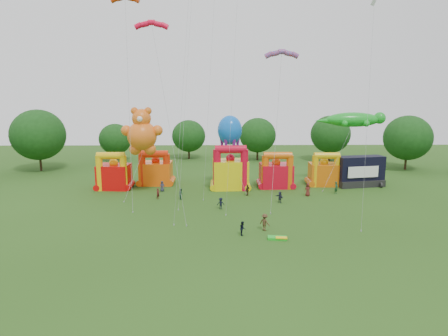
{
  "coord_description": "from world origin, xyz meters",
  "views": [
    {
      "loc": [
        -1.33,
        -36.15,
        15.38
      ],
      "look_at": [
        -0.47,
        18.0,
        5.01
      ],
      "focal_mm": 32.0,
      "sensor_mm": 36.0,
      "label": 1
    }
  ],
  "objects_px": {
    "spectator_4": "(247,190)",
    "gecko_kite": "(341,151)",
    "teddy_bear_kite": "(139,149)",
    "spectator_0": "(162,186)",
    "stage_trailer": "(360,172)",
    "bouncy_castle_0": "(114,175)",
    "octopus_kite": "(234,152)",
    "bouncy_castle_2": "(230,172)"
  },
  "relations": [
    {
      "from": "spectator_0",
      "to": "spectator_4",
      "type": "relative_size",
      "value": 0.96
    },
    {
      "from": "stage_trailer",
      "to": "teddy_bear_kite",
      "type": "relative_size",
      "value": 0.61
    },
    {
      "from": "spectator_0",
      "to": "octopus_kite",
      "type": "bearing_deg",
      "value": -11.4
    },
    {
      "from": "bouncy_castle_2",
      "to": "spectator_0",
      "type": "distance_m",
      "value": 11.04
    },
    {
      "from": "octopus_kite",
      "to": "gecko_kite",
      "type": "bearing_deg",
      "value": 2.69
    },
    {
      "from": "bouncy_castle_2",
      "to": "spectator_4",
      "type": "distance_m",
      "value": 5.41
    },
    {
      "from": "stage_trailer",
      "to": "teddy_bear_kite",
      "type": "bearing_deg",
      "value": -170.75
    },
    {
      "from": "bouncy_castle_0",
      "to": "gecko_kite",
      "type": "xyz_separation_m",
      "value": [
        36.67,
        1.14,
        3.64
      ]
    },
    {
      "from": "spectator_0",
      "to": "gecko_kite",
      "type": "bearing_deg",
      "value": -16.06
    },
    {
      "from": "stage_trailer",
      "to": "teddy_bear_kite",
      "type": "height_order",
      "value": "teddy_bear_kite"
    },
    {
      "from": "spectator_4",
      "to": "stage_trailer",
      "type": "bearing_deg",
      "value": 143.72
    },
    {
      "from": "stage_trailer",
      "to": "spectator_4",
      "type": "distance_m",
      "value": 20.02
    },
    {
      "from": "bouncy_castle_0",
      "to": "bouncy_castle_2",
      "type": "distance_m",
      "value": 18.69
    },
    {
      "from": "bouncy_castle_0",
      "to": "spectator_4",
      "type": "distance_m",
      "value": 21.66
    },
    {
      "from": "bouncy_castle_0",
      "to": "gecko_kite",
      "type": "bearing_deg",
      "value": 1.77
    },
    {
      "from": "gecko_kite",
      "to": "spectator_4",
      "type": "relative_size",
      "value": 7.11
    },
    {
      "from": "bouncy_castle_2",
      "to": "teddy_bear_kite",
      "type": "distance_m",
      "value": 14.91
    },
    {
      "from": "bouncy_castle_2",
      "to": "spectator_0",
      "type": "bearing_deg",
      "value": -171.16
    },
    {
      "from": "bouncy_castle_0",
      "to": "spectator_0",
      "type": "height_order",
      "value": "bouncy_castle_0"
    },
    {
      "from": "spectator_4",
      "to": "gecko_kite",
      "type": "bearing_deg",
      "value": 146.36
    },
    {
      "from": "teddy_bear_kite",
      "to": "spectator_4",
      "type": "bearing_deg",
      "value": -0.96
    },
    {
      "from": "bouncy_castle_0",
      "to": "octopus_kite",
      "type": "bearing_deg",
      "value": 0.94
    },
    {
      "from": "teddy_bear_kite",
      "to": "octopus_kite",
      "type": "bearing_deg",
      "value": 17.95
    },
    {
      "from": "gecko_kite",
      "to": "spectator_0",
      "type": "bearing_deg",
      "value": -174.23
    },
    {
      "from": "bouncy_castle_2",
      "to": "gecko_kite",
      "type": "height_order",
      "value": "gecko_kite"
    },
    {
      "from": "spectator_0",
      "to": "bouncy_castle_2",
      "type": "bearing_deg",
      "value": -13.0
    },
    {
      "from": "stage_trailer",
      "to": "spectator_4",
      "type": "bearing_deg",
      "value": -162.55
    },
    {
      "from": "teddy_bear_kite",
      "to": "octopus_kite",
      "type": "relative_size",
      "value": 1.13
    },
    {
      "from": "teddy_bear_kite",
      "to": "spectator_0",
      "type": "bearing_deg",
      "value": 41.16
    },
    {
      "from": "bouncy_castle_0",
      "to": "stage_trailer",
      "type": "relative_size",
      "value": 0.76
    },
    {
      "from": "bouncy_castle_0",
      "to": "spectator_4",
      "type": "bearing_deg",
      "value": -12.15
    },
    {
      "from": "teddy_bear_kite",
      "to": "gecko_kite",
      "type": "relative_size",
      "value": 1.09
    },
    {
      "from": "spectator_0",
      "to": "spectator_4",
      "type": "distance_m",
      "value": 13.47
    },
    {
      "from": "bouncy_castle_0",
      "to": "teddy_bear_kite",
      "type": "height_order",
      "value": "teddy_bear_kite"
    },
    {
      "from": "gecko_kite",
      "to": "spectator_4",
      "type": "bearing_deg",
      "value": -159.92
    },
    {
      "from": "bouncy_castle_2",
      "to": "stage_trailer",
      "type": "height_order",
      "value": "bouncy_castle_2"
    },
    {
      "from": "gecko_kite",
      "to": "octopus_kite",
      "type": "relative_size",
      "value": 1.04
    },
    {
      "from": "bouncy_castle_0",
      "to": "bouncy_castle_2",
      "type": "relative_size",
      "value": 0.85
    },
    {
      "from": "gecko_kite",
      "to": "stage_trailer",
      "type": "bearing_deg",
      "value": 4.93
    },
    {
      "from": "bouncy_castle_0",
      "to": "teddy_bear_kite",
      "type": "bearing_deg",
      "value": -40.18
    },
    {
      "from": "stage_trailer",
      "to": "teddy_bear_kite",
      "type": "distance_m",
      "value": 35.88
    },
    {
      "from": "spectator_0",
      "to": "stage_trailer",
      "type": "bearing_deg",
      "value": -16.15
    }
  ]
}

